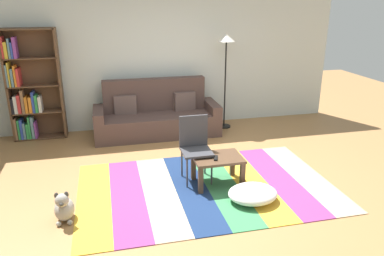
# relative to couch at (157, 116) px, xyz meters

# --- Properties ---
(ground_plane) EXTENTS (14.00, 14.00, 0.00)m
(ground_plane) POSITION_rel_couch_xyz_m (0.26, -2.02, -0.34)
(ground_plane) COLOR #9E7042
(back_wall) EXTENTS (6.80, 0.10, 2.70)m
(back_wall) POSITION_rel_couch_xyz_m (0.26, 0.53, 1.01)
(back_wall) COLOR silver
(back_wall) RESTS_ON ground_plane
(rug) EXTENTS (3.37, 2.14, 0.01)m
(rug) POSITION_rel_couch_xyz_m (0.34, -2.25, -0.33)
(rug) COLOR gold
(rug) RESTS_ON ground_plane
(couch) EXTENTS (2.26, 0.80, 1.00)m
(couch) POSITION_rel_couch_xyz_m (0.00, 0.00, 0.00)
(couch) COLOR #4C3833
(couch) RESTS_ON ground_plane
(bookshelf) EXTENTS (0.90, 0.28, 1.94)m
(bookshelf) POSITION_rel_couch_xyz_m (-2.19, 0.28, 0.54)
(bookshelf) COLOR brown
(bookshelf) RESTS_ON ground_plane
(coffee_table) EXTENTS (0.65, 0.48, 0.40)m
(coffee_table) POSITION_rel_couch_xyz_m (0.51, -2.18, -0.01)
(coffee_table) COLOR #513826
(coffee_table) RESTS_ON rug
(pouf) EXTENTS (0.62, 0.52, 0.19)m
(pouf) POSITION_rel_couch_xyz_m (0.81, -2.72, -0.23)
(pouf) COLOR white
(pouf) RESTS_ON rug
(dog) EXTENTS (0.22, 0.35, 0.40)m
(dog) POSITION_rel_couch_xyz_m (-1.45, -2.62, -0.18)
(dog) COLOR #9E998E
(dog) RESTS_ON ground_plane
(standing_lamp) EXTENTS (0.32, 0.32, 1.80)m
(standing_lamp) POSITION_rel_couch_xyz_m (1.34, 0.08, 1.16)
(standing_lamp) COLOR black
(standing_lamp) RESTS_ON ground_plane
(tv_remote) EXTENTS (0.09, 0.16, 0.02)m
(tv_remote) POSITION_rel_couch_xyz_m (0.47, -2.24, 0.08)
(tv_remote) COLOR black
(tv_remote) RESTS_ON coffee_table
(folding_chair) EXTENTS (0.40, 0.40, 0.90)m
(folding_chair) POSITION_rel_couch_xyz_m (0.26, -1.94, 0.20)
(folding_chair) COLOR #38383D
(folding_chair) RESTS_ON ground_plane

